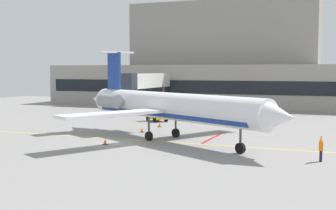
{
  "coord_description": "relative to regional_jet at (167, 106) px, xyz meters",
  "views": [
    {
      "loc": [
        19.73,
        -37.33,
        6.97
      ],
      "look_at": [
        1.12,
        9.69,
        3.0
      ],
      "focal_mm": 48.07,
      "sensor_mm": 36.0,
      "label": 1
    }
  ],
  "objects": [
    {
      "name": "regional_jet",
      "position": [
        0.0,
        0.0,
        0.0
      ],
      "size": [
        26.87,
        21.51,
        9.06
      ],
      "color": "white",
      "rests_on": "ground"
    },
    {
      "name": "marshaller",
      "position": [
        14.82,
        -5.63,
        -2.38
      ],
      "size": [
        0.34,
        0.83,
        1.95
      ],
      "color": "#191E33",
      "rests_on": "ground"
    },
    {
      "name": "safety_cone_bravo",
      "position": [
        -4.62,
        4.03,
        -3.13
      ],
      "size": [
        0.47,
        0.47,
        0.55
      ],
      "color": "orange",
      "rests_on": "ground"
    },
    {
      "name": "baggage_tug",
      "position": [
        -7.5,
        14.7,
        -2.34
      ],
      "size": [
        3.41,
        3.3,
        2.36
      ],
      "color": "#E5B20C",
      "rests_on": "ground"
    },
    {
      "name": "ground",
      "position": [
        -3.31,
        -3.92,
        -3.43
      ],
      "size": [
        120.0,
        120.0,
        0.11
      ],
      "color": "gray"
    },
    {
      "name": "terminal_building",
      "position": [
        -5.12,
        44.58,
        4.2
      ],
      "size": [
        72.13,
        15.98,
        20.28
      ],
      "color": "gray",
      "rests_on": "ground"
    },
    {
      "name": "pushback_tractor",
      "position": [
        0.23,
        21.59,
        -2.47
      ],
      "size": [
        4.46,
        3.1,
        1.96
      ],
      "color": "#E5B20C",
      "rests_on": "ground"
    },
    {
      "name": "safety_cone_alpha",
      "position": [
        -4.32,
        -4.8,
        -3.13
      ],
      "size": [
        0.47,
        0.47,
        0.55
      ],
      "color": "orange",
      "rests_on": "ground"
    },
    {
      "name": "safety_cone_charlie",
      "position": [
        -4.59,
        9.0,
        -3.13
      ],
      "size": [
        0.47,
        0.47,
        0.55
      ],
      "color": "orange",
      "rests_on": "ground"
    },
    {
      "name": "fuel_tank",
      "position": [
        -13.31,
        23.02,
        -1.85
      ],
      "size": [
        8.83,
        2.72,
        2.75
      ],
      "color": "white",
      "rests_on": "ground"
    },
    {
      "name": "jet_bridge_west",
      "position": [
        -14.47,
        26.85,
        1.69
      ],
      "size": [
        2.4,
        17.04,
        6.46
      ],
      "color": "silver",
      "rests_on": "ground"
    }
  ]
}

